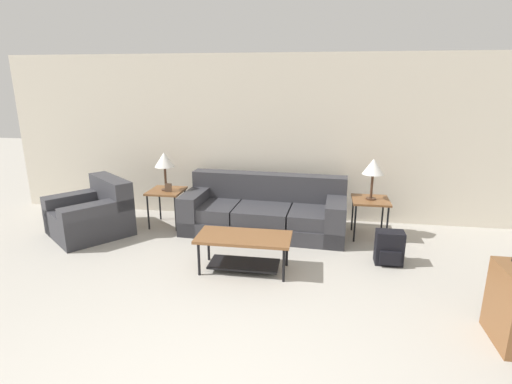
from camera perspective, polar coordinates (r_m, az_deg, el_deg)
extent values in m
cube|color=silver|center=(6.40, 2.50, 7.61)|extent=(8.93, 0.06, 2.60)
cube|color=#38383D|center=(5.99, 1.10, -4.73)|extent=(2.43, 1.08, 0.22)
cube|color=#38383D|center=(6.10, -6.27, -2.36)|extent=(0.82, 0.90, 0.20)
cube|color=#38383D|center=(5.90, 1.07, -2.88)|extent=(0.82, 0.90, 0.20)
cube|color=#38383D|center=(5.81, 8.78, -3.38)|extent=(0.82, 0.90, 0.20)
cube|color=#38383D|center=(6.16, 1.75, 0.83)|extent=(2.39, 0.39, 0.40)
cube|color=#38383D|center=(6.21, -8.45, -2.40)|extent=(0.33, 0.97, 0.58)
cube|color=#38383D|center=(5.83, 11.31, -3.75)|extent=(0.33, 0.97, 0.58)
cube|color=#38383D|center=(6.37, -22.70, -3.86)|extent=(1.40, 1.40, 0.40)
cube|color=#38383D|center=(6.38, -20.02, 0.20)|extent=(0.94, 0.83, 0.40)
cube|color=#38383D|center=(6.68, -23.85, -2.38)|extent=(0.82, 0.93, 0.56)
cube|color=#38383D|center=(6.02, -21.58, -4.07)|extent=(0.82, 0.93, 0.56)
cube|color=brown|center=(4.71, -1.75, -6.48)|extent=(1.11, 0.53, 0.04)
cylinder|color=black|center=(4.73, -8.16, -9.46)|extent=(0.03, 0.03, 0.41)
cylinder|color=black|center=(4.56, 3.98, -10.38)|extent=(0.03, 0.03, 0.41)
cylinder|color=black|center=(5.09, -6.80, -7.53)|extent=(0.03, 0.03, 0.41)
cylinder|color=black|center=(4.93, 4.43, -8.29)|extent=(0.03, 0.03, 0.41)
cube|color=black|center=(4.85, -1.72, -10.23)|extent=(0.83, 0.37, 0.02)
cube|color=brown|center=(6.30, -12.70, 0.14)|extent=(0.51, 0.54, 0.03)
cylinder|color=black|center=(6.26, -15.16, -2.83)|extent=(0.03, 0.03, 0.54)
cylinder|color=black|center=(6.10, -11.42, -3.09)|extent=(0.03, 0.03, 0.54)
cylinder|color=black|center=(6.66, -13.58, -1.61)|extent=(0.03, 0.03, 0.54)
cylinder|color=black|center=(6.50, -10.04, -1.82)|extent=(0.03, 0.03, 0.54)
cube|color=brown|center=(5.90, 16.06, -1.14)|extent=(0.51, 0.54, 0.03)
cylinder|color=black|center=(5.75, 13.94, -4.41)|extent=(0.03, 0.03, 0.54)
cylinder|color=black|center=(5.81, 18.23, -4.55)|extent=(0.03, 0.03, 0.54)
cylinder|color=black|center=(6.18, 13.63, -2.97)|extent=(0.03, 0.03, 0.54)
cylinder|color=black|center=(6.23, 17.62, -3.11)|extent=(0.03, 0.03, 0.54)
cylinder|color=#472D1E|center=(6.29, -12.71, 0.35)|extent=(0.14, 0.14, 0.02)
cylinder|color=#472D1E|center=(6.24, -12.81, 1.98)|extent=(0.04, 0.04, 0.35)
cone|color=white|center=(6.18, -12.97, 4.54)|extent=(0.30, 0.30, 0.22)
cylinder|color=#472D1E|center=(5.90, 16.08, -0.91)|extent=(0.14, 0.14, 0.02)
cylinder|color=#472D1E|center=(5.85, 16.21, 0.81)|extent=(0.04, 0.04, 0.35)
cone|color=white|center=(5.78, 16.43, 3.54)|extent=(0.30, 0.30, 0.22)
cube|color=black|center=(5.23, 18.49, -7.53)|extent=(0.33, 0.22, 0.42)
cube|color=black|center=(5.15, 18.63, -8.95)|extent=(0.25, 0.05, 0.17)
cylinder|color=black|center=(5.33, 17.32, -6.76)|extent=(0.02, 0.02, 0.32)
cylinder|color=black|center=(5.36, 19.28, -6.80)|extent=(0.02, 0.02, 0.32)
cube|color=#4C3828|center=(6.18, -12.43, 0.63)|extent=(0.10, 0.04, 0.13)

